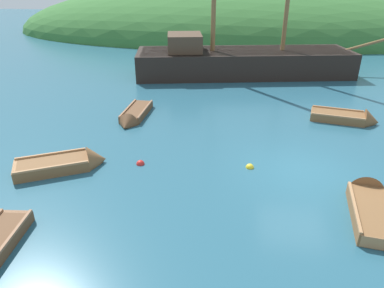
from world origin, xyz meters
name	(u,v)px	position (x,y,z in m)	size (l,w,h in m)	color
ground_plane	(300,171)	(0.00, 0.00, 0.00)	(120.00, 120.00, 0.00)	#285B70
shore_hill	(242,33)	(-2.24, 33.10, 0.00)	(54.36, 25.17, 11.13)	#387033
sailing_ship	(241,66)	(-2.22, 13.13, 0.62)	(17.11, 6.47, 12.81)	black
rowboat_center	(348,119)	(2.89, 5.12, 0.12)	(3.16, 1.76, 1.13)	brown
rowboat_near_dock	(370,206)	(1.69, -2.02, 0.13)	(1.54, 3.32, 1.08)	brown
rowboat_outer_right	(134,117)	(-7.23, 4.15, 0.10)	(1.01, 3.29, 0.92)	brown
rowboat_portside	(67,165)	(-8.23, -0.86, 0.13)	(3.25, 2.43, 1.09)	brown
buoy_red	(140,164)	(-5.72, -0.24, 0.00)	(0.30, 0.30, 0.30)	red
buoy_yellow	(250,168)	(-1.76, 0.04, 0.00)	(0.29, 0.29, 0.29)	yellow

